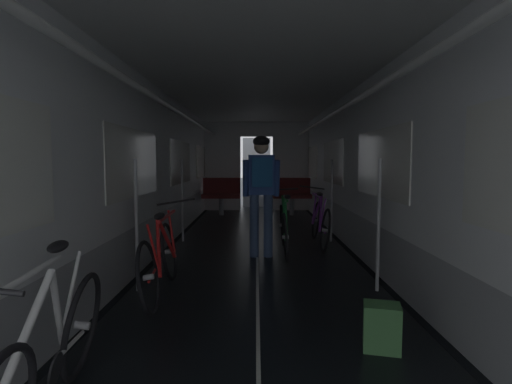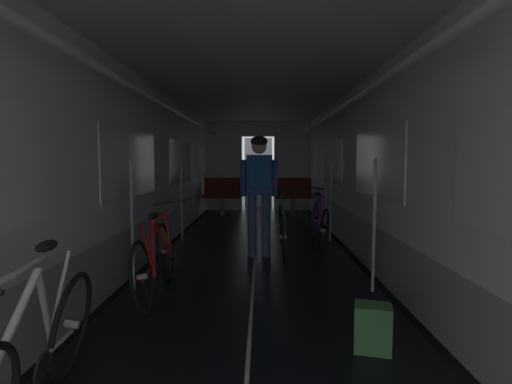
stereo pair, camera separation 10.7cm
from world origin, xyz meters
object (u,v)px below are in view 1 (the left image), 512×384
bench_seat_far_right (291,193)px  backpack_on_floor (381,327)px  bicycle_purple (319,222)px  person_cyclist_aisle (260,182)px  bicycle_green_in_aisle (283,227)px  bench_seat_far_left (220,193)px  bicycle_white (47,357)px  bicycle_red (160,258)px

bench_seat_far_right → backpack_on_floor: size_ratio=2.89×
bicycle_purple → person_cyclist_aisle: size_ratio=0.98×
person_cyclist_aisle → bench_seat_far_right: bearing=79.4°
bench_seat_far_right → bicycle_green_in_aisle: bench_seat_far_right is taller
bench_seat_far_left → bicycle_white: (-0.18, -8.14, -0.19)m
bench_seat_far_right → bicycle_red: bicycle_red is taller
bicycle_red → backpack_on_floor: (1.90, -1.20, -0.21)m
bicycle_red → backpack_on_floor: bicycle_red is taller
bench_seat_far_right → bicycle_red: 6.38m
bench_seat_far_left → bicycle_red: 6.09m
bench_seat_far_left → person_cyclist_aisle: (0.96, -4.49, 0.50)m
person_cyclist_aisle → bicycle_green_in_aisle: size_ratio=1.02×
bicycle_red → person_cyclist_aisle: (1.06, 1.60, 0.69)m
bicycle_red → bench_seat_far_right: bearing=72.7°
person_cyclist_aisle → backpack_on_floor: (0.84, -2.81, -0.90)m
bench_seat_far_left → bench_seat_far_right: size_ratio=1.00×
bicycle_red → bicycle_white: same height
bicycle_purple → bicycle_white: 4.93m
bicycle_red → backpack_on_floor: size_ratio=4.98×
bench_seat_far_left → bicycle_green_in_aisle: (1.30, -4.22, -0.18)m
bicycle_green_in_aisle → bicycle_purple: bearing=40.8°
bench_seat_far_left → backpack_on_floor: (1.80, -7.30, -0.40)m
bicycle_purple → backpack_on_floor: bearing=-92.0°
bicycle_purple → backpack_on_floor: (-0.13, -3.61, -0.21)m
bench_seat_far_right → bicycle_purple: size_ratio=0.58×
bench_seat_far_left → bicycle_white: bicycle_white is taller
bench_seat_far_left → backpack_on_floor: size_ratio=2.89×
bicycle_green_in_aisle → bicycle_red: bearing=-126.8°
bicycle_purple → bicycle_red: (-2.03, -2.41, -0.00)m
bicycle_red → person_cyclist_aisle: person_cyclist_aisle is taller
bicycle_purple → backpack_on_floor: bicycle_purple is taller
bicycle_green_in_aisle → bench_seat_far_right: bearing=83.3°
bench_seat_far_right → bicycle_green_in_aisle: 4.25m
backpack_on_floor → bench_seat_far_right: bearing=90.0°
bench_seat_far_left → bicycle_purple: same height
bicycle_red → bicycle_white: (-0.08, -2.05, 0.00)m
bicycle_purple → bench_seat_far_left: bearing=117.7°
bench_seat_far_right → bicycle_purple: 3.69m
bench_seat_far_right → bicycle_white: size_ratio=0.58×
person_cyclist_aisle → bicycle_green_in_aisle: person_cyclist_aisle is taller
bench_seat_far_right → bicycle_red: size_ratio=0.58×
bench_seat_far_left → bicycle_red: size_ratio=0.58×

